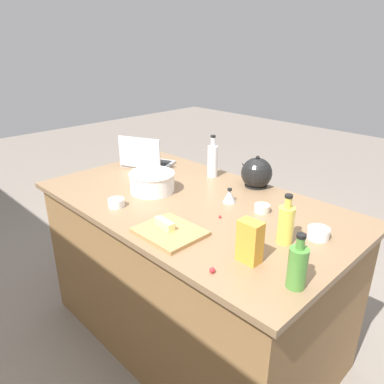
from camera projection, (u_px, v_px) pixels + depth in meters
ground_plane at (192, 332)px, 2.29m from camera, size 12.00×12.00×0.00m
island_counter at (192, 271)px, 2.11m from camera, size 1.70×0.97×0.90m
laptop at (146, 160)px, 2.45m from camera, size 0.37×0.33×0.22m
mixing_bowl_large at (152, 181)px, 2.04m from camera, size 0.26×0.26×0.11m
bottle_olive at (297, 266)px, 1.23m from camera, size 0.07×0.07×0.21m
bottle_vinegar at (213, 160)px, 2.25m from camera, size 0.06×0.06×0.26m
bottle_oil at (286, 224)px, 1.51m from camera, size 0.07×0.07×0.22m
kettle at (256, 173)px, 2.11m from camera, size 0.21×0.18×0.20m
cutting_board at (170, 232)px, 1.61m from camera, size 0.28×0.24×0.02m
butter_stick_left at (165, 224)px, 1.62m from camera, size 0.11×0.05×0.04m
ramekin_small at (318, 233)px, 1.57m from camera, size 0.09×0.09×0.05m
ramekin_medium at (116, 203)px, 1.87m from camera, size 0.08×0.08×0.04m
ramekin_wide at (262, 208)px, 1.81m from camera, size 0.08×0.08×0.04m
kitchen_timer at (229, 196)px, 1.91m from camera, size 0.07×0.07×0.08m
candy_bag at (250, 242)px, 1.38m from camera, size 0.09×0.06×0.17m
candy_0 at (220, 217)px, 1.75m from camera, size 0.01×0.01×0.01m
candy_1 at (212, 270)px, 1.34m from camera, size 0.02×0.02×0.02m
candy_2 at (282, 218)px, 1.73m from camera, size 0.02×0.02×0.02m
candy_3 at (308, 235)px, 1.58m from camera, size 0.02×0.02×0.02m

